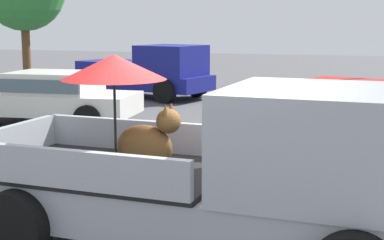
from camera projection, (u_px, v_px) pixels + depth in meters
pickup_truck_main at (239, 172)px, 6.11m from camera, size 5.11×2.37×2.20m
pickup_truck_red at (148, 72)px, 19.53m from camera, size 5.10×3.09×1.80m
parked_sedan_near at (53, 95)px, 14.29m from camera, size 4.45×2.29×1.33m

